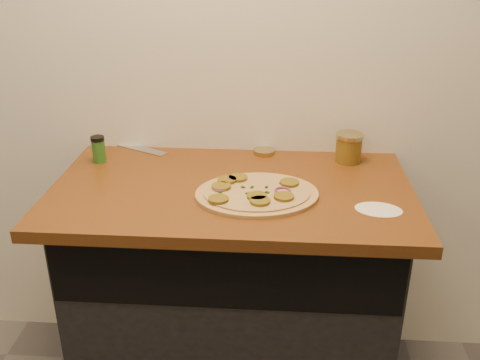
# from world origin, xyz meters

# --- Properties ---
(cabinet) EXTENTS (1.10, 0.60, 0.86)m
(cabinet) POSITION_xyz_m (0.00, 1.45, 0.43)
(cabinet) COLOR black
(cabinet) RESTS_ON ground
(countertop) EXTENTS (1.20, 0.70, 0.04)m
(countertop) POSITION_xyz_m (0.00, 1.42, 0.88)
(countertop) COLOR brown
(countertop) RESTS_ON cabinet
(pizza) EXTENTS (0.44, 0.44, 0.03)m
(pizza) POSITION_xyz_m (0.08, 1.35, 0.91)
(pizza) COLOR tan
(pizza) RESTS_ON countertop
(chefs_knife) EXTENTS (0.31, 0.18, 0.02)m
(chefs_knife) POSITION_xyz_m (-0.45, 1.76, 0.91)
(chefs_knife) COLOR #B7BAC1
(chefs_knife) RESTS_ON countertop
(mason_jar_lid) EXTENTS (0.11, 0.11, 0.02)m
(mason_jar_lid) POSITION_xyz_m (0.10, 1.71, 0.91)
(mason_jar_lid) COLOR tan
(mason_jar_lid) RESTS_ON countertop
(salsa_jar) EXTENTS (0.10, 0.10, 0.11)m
(salsa_jar) POSITION_xyz_m (0.41, 1.66, 0.95)
(salsa_jar) COLOR #9F300F
(salsa_jar) RESTS_ON countertop
(spice_shaker) EXTENTS (0.05, 0.05, 0.10)m
(spice_shaker) POSITION_xyz_m (-0.50, 1.59, 0.95)
(spice_shaker) COLOR #275E1D
(spice_shaker) RESTS_ON countertop
(flour_spill) EXTENTS (0.16, 0.16, 0.00)m
(flour_spill) POSITION_xyz_m (0.46, 1.28, 0.90)
(flour_spill) COLOR white
(flour_spill) RESTS_ON countertop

